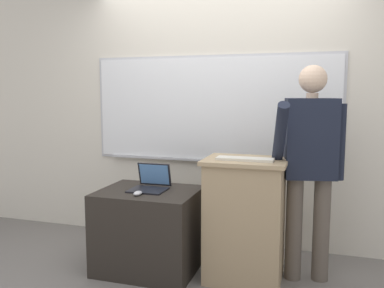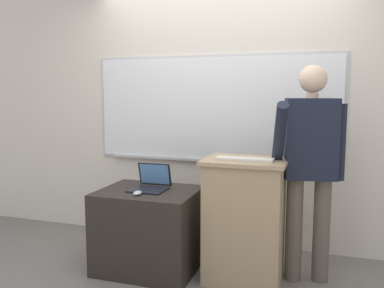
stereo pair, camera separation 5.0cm
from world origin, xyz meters
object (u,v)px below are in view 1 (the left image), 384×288
lectern_podium (245,220)px  computer_mouse_by_laptop (138,193)px  side_desk (149,230)px  person_presenter (310,159)px  laptop (151,182)px  wireless_keyboard (245,159)px

lectern_podium → computer_mouse_by_laptop: 0.88m
lectern_podium → side_desk: size_ratio=1.21×
person_presenter → computer_mouse_by_laptop: 1.38m
lectern_podium → laptop: lectern_podium is taller
wireless_keyboard → computer_mouse_by_laptop: wireless_keyboard is taller
laptop → lectern_podium: bearing=-0.2°
side_desk → laptop: size_ratio=2.70×
laptop → computer_mouse_by_laptop: size_ratio=3.00×
person_presenter → wireless_keyboard: (-0.47, -0.21, 0.01)m
side_desk → wireless_keyboard: bearing=-0.9°
laptop → wireless_keyboard: size_ratio=0.69×
lectern_podium → side_desk: 0.82m
side_desk → laptop: (0.00, 0.05, 0.40)m
wireless_keyboard → person_presenter: bearing=23.5°
lectern_podium → wireless_keyboard: bearing=-86.2°
side_desk → person_presenter: size_ratio=0.48×
person_presenter → wireless_keyboard: size_ratio=3.91×
person_presenter → computer_mouse_by_laptop: bearing=-175.7°
laptop → wireless_keyboard: (0.81, -0.07, 0.25)m
side_desk → wireless_keyboard: 1.04m
laptop → wireless_keyboard: bearing=-4.6°
wireless_keyboard → laptop: bearing=175.4°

